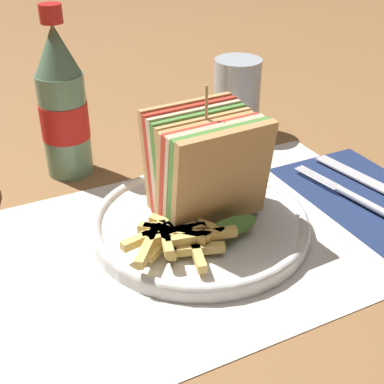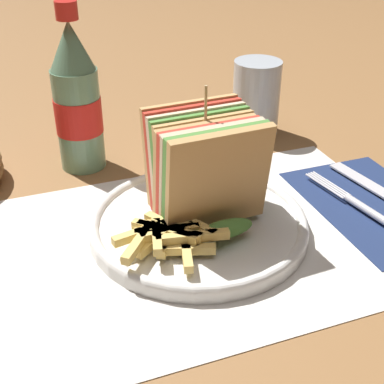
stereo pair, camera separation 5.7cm
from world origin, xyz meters
name	(u,v)px [view 1 (the left image)]	position (x,y,z in m)	size (l,w,h in m)	color
ground_plane	(187,239)	(0.00, 0.00, 0.00)	(4.00, 4.00, 0.00)	olive
placemat	(206,239)	(0.02, -0.01, 0.00)	(0.48, 0.32, 0.00)	silver
plate_main	(200,223)	(0.02, 0.01, 0.01)	(0.24, 0.24, 0.02)	white
club_sandwich	(206,168)	(0.03, 0.02, 0.07)	(0.12, 0.12, 0.15)	tan
fries_pile	(177,236)	(-0.03, -0.03, 0.03)	(0.12, 0.10, 0.02)	#E5C166
ketchup_blob	(171,225)	(-0.02, 0.00, 0.03)	(0.03, 0.03, 0.01)	maroon
napkin	(364,194)	(0.24, -0.02, 0.00)	(0.14, 0.22, 0.00)	navy
fork	(361,200)	(0.22, -0.03, 0.01)	(0.04, 0.17, 0.01)	silver
knife	(382,188)	(0.26, -0.02, 0.01)	(0.05, 0.20, 0.00)	black
coke_bottle_near	(63,106)	(-0.07, 0.21, 0.09)	(0.06, 0.06, 0.22)	slate
glass_near	(237,100)	(0.20, 0.23, 0.05)	(0.07, 0.07, 0.11)	silver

